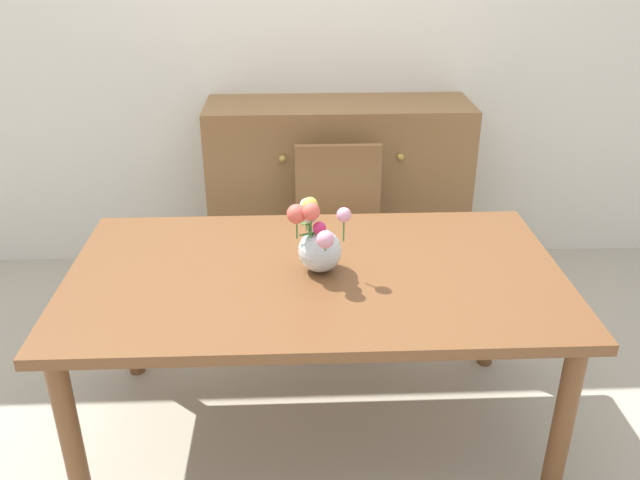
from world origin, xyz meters
TOP-DOWN VIEW (x-y plane):
  - ground_plane at (0.00, 0.00)m, footprint 12.00×12.00m
  - back_wall at (0.00, 1.60)m, footprint 7.00×0.10m
  - dining_table at (0.00, 0.00)m, footprint 1.77×0.99m
  - chair_far at (0.15, 0.84)m, footprint 0.42×0.42m
  - dresser at (0.17, 1.33)m, footprint 1.40×0.47m
  - flower_vase at (0.01, 0.00)m, footprint 0.22×0.22m

SIDE VIEW (x-z plane):
  - ground_plane at x=0.00m, z-range 0.00..0.00m
  - dresser at x=0.17m, z-range 0.00..1.00m
  - chair_far at x=0.15m, z-range 0.07..0.97m
  - dining_table at x=0.00m, z-range 0.29..1.02m
  - flower_vase at x=0.01m, z-range 0.72..0.99m
  - back_wall at x=0.00m, z-range 0.00..2.80m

